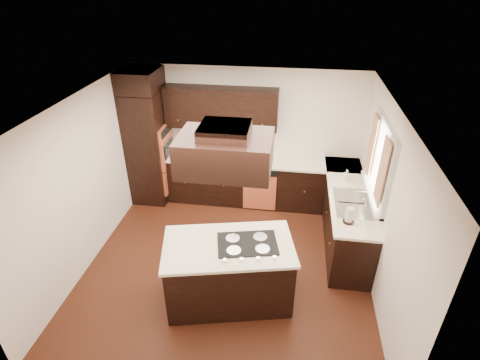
# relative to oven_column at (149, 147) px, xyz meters

# --- Properties ---
(floor) EXTENTS (4.20, 4.20, 0.02)m
(floor) POSITION_rel_oven_column_xyz_m (1.78, -1.71, -1.07)
(floor) COLOR #572715
(floor) RESTS_ON ground
(ceiling) EXTENTS (4.20, 4.20, 0.02)m
(ceiling) POSITION_rel_oven_column_xyz_m (1.78, -1.71, 1.45)
(ceiling) COLOR white
(ceiling) RESTS_ON ground
(wall_back) EXTENTS (4.20, 0.02, 2.50)m
(wall_back) POSITION_rel_oven_column_xyz_m (1.78, 0.40, 0.19)
(wall_back) COLOR white
(wall_back) RESTS_ON ground
(wall_front) EXTENTS (4.20, 0.02, 2.50)m
(wall_front) POSITION_rel_oven_column_xyz_m (1.78, -3.81, 0.19)
(wall_front) COLOR white
(wall_front) RESTS_ON ground
(wall_left) EXTENTS (0.02, 4.20, 2.50)m
(wall_left) POSITION_rel_oven_column_xyz_m (-0.33, -1.71, 0.19)
(wall_left) COLOR white
(wall_left) RESTS_ON ground
(wall_right) EXTENTS (0.02, 4.20, 2.50)m
(wall_right) POSITION_rel_oven_column_xyz_m (3.88, -1.71, 0.19)
(wall_right) COLOR white
(wall_right) RESTS_ON ground
(oven_column) EXTENTS (0.65, 0.75, 2.12)m
(oven_column) POSITION_rel_oven_column_xyz_m (0.00, 0.00, 0.00)
(oven_column) COLOR black
(oven_column) RESTS_ON floor
(wall_oven_face) EXTENTS (0.05, 0.62, 0.78)m
(wall_oven_face) POSITION_rel_oven_column_xyz_m (0.35, 0.00, 0.06)
(wall_oven_face) COLOR #D9623D
(wall_oven_face) RESTS_ON oven_column
(base_cabinets_back) EXTENTS (2.93, 0.60, 0.88)m
(base_cabinets_back) POSITION_rel_oven_column_xyz_m (1.81, 0.09, -0.62)
(base_cabinets_back) COLOR black
(base_cabinets_back) RESTS_ON floor
(base_cabinets_right) EXTENTS (0.60, 2.40, 0.88)m
(base_cabinets_right) POSITION_rel_oven_column_xyz_m (3.58, -0.80, -0.62)
(base_cabinets_right) COLOR black
(base_cabinets_right) RESTS_ON floor
(countertop_back) EXTENTS (2.93, 0.63, 0.04)m
(countertop_back) POSITION_rel_oven_column_xyz_m (1.81, 0.08, -0.16)
(countertop_back) COLOR white
(countertop_back) RESTS_ON base_cabinets_back
(countertop_right) EXTENTS (0.63, 2.40, 0.04)m
(countertop_right) POSITION_rel_oven_column_xyz_m (3.56, -0.80, -0.16)
(countertop_right) COLOR white
(countertop_right) RESTS_ON base_cabinets_right
(upper_cabinets) EXTENTS (2.00, 0.34, 0.72)m
(upper_cabinets) POSITION_rel_oven_column_xyz_m (1.34, 0.23, 0.75)
(upper_cabinets) COLOR black
(upper_cabinets) RESTS_ON wall_back
(dishwasher_front) EXTENTS (0.60, 0.05, 0.72)m
(dishwasher_front) POSITION_rel_oven_column_xyz_m (2.10, -0.20, -0.66)
(dishwasher_front) COLOR #D9623D
(dishwasher_front) RESTS_ON floor
(window_frame) EXTENTS (0.06, 1.32, 1.12)m
(window_frame) POSITION_rel_oven_column_xyz_m (3.85, -1.16, 0.59)
(window_frame) COLOR silver
(window_frame) RESTS_ON wall_right
(window_pane) EXTENTS (0.00, 1.20, 1.00)m
(window_pane) POSITION_rel_oven_column_xyz_m (3.87, -1.16, 0.59)
(window_pane) COLOR white
(window_pane) RESTS_ON wall_right
(curtain_left) EXTENTS (0.02, 0.34, 0.90)m
(curtain_left) POSITION_rel_oven_column_xyz_m (3.79, -1.57, 0.64)
(curtain_left) COLOR beige
(curtain_left) RESTS_ON wall_right
(curtain_right) EXTENTS (0.02, 0.34, 0.90)m
(curtain_right) POSITION_rel_oven_column_xyz_m (3.79, -0.74, 0.64)
(curtain_right) COLOR beige
(curtain_right) RESTS_ON wall_right
(sink_rim) EXTENTS (0.52, 0.84, 0.01)m
(sink_rim) POSITION_rel_oven_column_xyz_m (3.58, -1.16, -0.14)
(sink_rim) COLOR silver
(sink_rim) RESTS_ON countertop_right
(island) EXTENTS (1.75, 1.21, 0.88)m
(island) POSITION_rel_oven_column_xyz_m (1.91, -2.36, -0.62)
(island) COLOR black
(island) RESTS_ON floor
(island_top) EXTENTS (1.82, 1.28, 0.04)m
(island_top) POSITION_rel_oven_column_xyz_m (1.91, -2.36, -0.16)
(island_top) COLOR white
(island_top) RESTS_ON island
(cooktop) EXTENTS (0.85, 0.66, 0.01)m
(cooktop) POSITION_rel_oven_column_xyz_m (2.15, -2.31, -0.13)
(cooktop) COLOR black
(cooktop) RESTS_ON island_top
(range_hood) EXTENTS (1.05, 0.72, 0.42)m
(range_hood) POSITION_rel_oven_column_xyz_m (1.88, -2.25, 1.10)
(range_hood) COLOR black
(range_hood) RESTS_ON ceiling
(hood_duct) EXTENTS (0.55, 0.50, 0.13)m
(hood_duct) POSITION_rel_oven_column_xyz_m (1.88, -2.25, 1.38)
(hood_duct) COLOR black
(hood_duct) RESTS_ON ceiling
(blender_base) EXTENTS (0.15, 0.15, 0.10)m
(blender_base) POSITION_rel_oven_column_xyz_m (0.80, 0.03, -0.09)
(blender_base) COLOR silver
(blender_base) RESTS_ON countertop_back
(blender_pitcher) EXTENTS (0.13, 0.13, 0.26)m
(blender_pitcher) POSITION_rel_oven_column_xyz_m (0.80, 0.03, 0.09)
(blender_pitcher) COLOR silver
(blender_pitcher) RESTS_ON blender_base
(spice_rack) EXTENTS (0.39, 0.13, 0.31)m
(spice_rack) POSITION_rel_oven_column_xyz_m (1.17, 0.05, 0.02)
(spice_rack) COLOR black
(spice_rack) RESTS_ON countertop_back
(mixing_bowl) EXTENTS (0.32, 0.32, 0.06)m
(mixing_bowl) POSITION_rel_oven_column_xyz_m (0.45, 0.01, -0.11)
(mixing_bowl) COLOR silver
(mixing_bowl) RESTS_ON countertop_back
(soap_bottle) EXTENTS (0.12, 0.12, 0.19)m
(soap_bottle) POSITION_rel_oven_column_xyz_m (3.54, -0.47, -0.04)
(soap_bottle) COLOR silver
(soap_bottle) RESTS_ON countertop_right
(paper_towel) EXTENTS (0.13, 0.13, 0.23)m
(paper_towel) POSITION_rel_oven_column_xyz_m (3.47, -1.64, -0.02)
(paper_towel) COLOR silver
(paper_towel) RESTS_ON countertop_right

